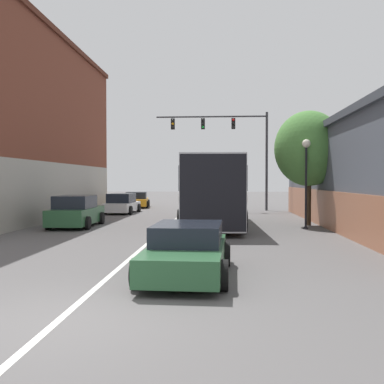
{
  "coord_description": "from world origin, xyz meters",
  "views": [
    {
      "loc": [
        2.57,
        -6.88,
        2.23
      ],
      "look_at": [
        1.25,
        13.83,
        1.69
      ],
      "focal_mm": 42.0,
      "sensor_mm": 36.0,
      "label": 1
    }
  ],
  "objects_px": {
    "parked_car_left_mid": "(137,200)",
    "street_tree_near": "(309,149)",
    "street_lamp": "(306,169)",
    "hatchback_foreground": "(187,251)",
    "parked_car_left_near": "(76,212)",
    "traffic_signal_gantry": "(231,138)",
    "parked_car_left_far": "(122,204)",
    "bus": "(211,188)"
  },
  "relations": [
    {
      "from": "bus",
      "to": "parked_car_left_mid",
      "type": "relative_size",
      "value": 2.28
    },
    {
      "from": "bus",
      "to": "hatchback_foreground",
      "type": "relative_size",
      "value": 2.4
    },
    {
      "from": "parked_car_left_mid",
      "to": "traffic_signal_gantry",
      "type": "xyz_separation_m",
      "value": [
        7.65,
        -3.24,
        4.75
      ]
    },
    {
      "from": "bus",
      "to": "parked_car_left_far",
      "type": "distance_m",
      "value": 10.15
    },
    {
      "from": "street_lamp",
      "to": "bus",
      "type": "bearing_deg",
      "value": 164.68
    },
    {
      "from": "parked_car_left_far",
      "to": "street_tree_near",
      "type": "relative_size",
      "value": 0.76
    },
    {
      "from": "parked_car_left_far",
      "to": "street_lamp",
      "type": "xyz_separation_m",
      "value": [
        10.59,
        -9.12,
        2.12
      ]
    },
    {
      "from": "bus",
      "to": "parked_car_left_far",
      "type": "relative_size",
      "value": 2.43
    },
    {
      "from": "parked_car_left_mid",
      "to": "parked_car_left_far",
      "type": "relative_size",
      "value": 1.07
    },
    {
      "from": "hatchback_foreground",
      "to": "street_tree_near",
      "type": "relative_size",
      "value": 0.77
    },
    {
      "from": "parked_car_left_mid",
      "to": "parked_car_left_far",
      "type": "height_order",
      "value": "parked_car_left_far"
    },
    {
      "from": "parked_car_left_near",
      "to": "street_tree_near",
      "type": "xyz_separation_m",
      "value": [
        11.23,
        1.31,
        3.08
      ]
    },
    {
      "from": "street_lamp",
      "to": "street_tree_near",
      "type": "relative_size",
      "value": 0.73
    },
    {
      "from": "hatchback_foreground",
      "to": "street_lamp",
      "type": "height_order",
      "value": "street_lamp"
    },
    {
      "from": "parked_car_left_mid",
      "to": "street_tree_near",
      "type": "relative_size",
      "value": 0.81
    },
    {
      "from": "parked_car_left_far",
      "to": "street_tree_near",
      "type": "bearing_deg",
      "value": -123.16
    },
    {
      "from": "traffic_signal_gantry",
      "to": "parked_car_left_far",
      "type": "bearing_deg",
      "value": -156.17
    },
    {
      "from": "parked_car_left_far",
      "to": "hatchback_foreground",
      "type": "bearing_deg",
      "value": -161.74
    },
    {
      "from": "parked_car_left_near",
      "to": "parked_car_left_mid",
      "type": "relative_size",
      "value": 0.95
    },
    {
      "from": "parked_car_left_far",
      "to": "street_tree_near",
      "type": "xyz_separation_m",
      "value": [
        10.99,
        -7.59,
        3.15
      ]
    },
    {
      "from": "parked_car_left_near",
      "to": "traffic_signal_gantry",
      "type": "bearing_deg",
      "value": -33.77
    },
    {
      "from": "parked_car_left_mid",
      "to": "traffic_signal_gantry",
      "type": "distance_m",
      "value": 9.58
    },
    {
      "from": "parked_car_left_near",
      "to": "traffic_signal_gantry",
      "type": "height_order",
      "value": "traffic_signal_gantry"
    },
    {
      "from": "street_lamp",
      "to": "street_tree_near",
      "type": "bearing_deg",
      "value": 75.09
    },
    {
      "from": "parked_car_left_mid",
      "to": "traffic_signal_gantry",
      "type": "relative_size",
      "value": 0.55
    },
    {
      "from": "street_lamp",
      "to": "parked_car_left_mid",
      "type": "bearing_deg",
      "value": 124.64
    },
    {
      "from": "hatchback_foreground",
      "to": "parked_car_left_near",
      "type": "xyz_separation_m",
      "value": [
        -6.14,
        10.65,
        0.12
      ]
    },
    {
      "from": "parked_car_left_near",
      "to": "parked_car_left_far",
      "type": "height_order",
      "value": "parked_car_left_near"
    },
    {
      "from": "parked_car_left_mid",
      "to": "street_lamp",
      "type": "relative_size",
      "value": 1.11
    },
    {
      "from": "parked_car_left_near",
      "to": "traffic_signal_gantry",
      "type": "relative_size",
      "value": 0.53
    },
    {
      "from": "parked_car_left_mid",
      "to": "street_tree_near",
      "type": "xyz_separation_m",
      "value": [
        11.22,
        -14.12,
        3.18
      ]
    },
    {
      "from": "bus",
      "to": "parked_car_left_far",
      "type": "height_order",
      "value": "bus"
    },
    {
      "from": "parked_car_left_near",
      "to": "street_tree_near",
      "type": "relative_size",
      "value": 0.77
    },
    {
      "from": "parked_car_left_near",
      "to": "street_lamp",
      "type": "bearing_deg",
      "value": -92.74
    },
    {
      "from": "parked_car_left_mid",
      "to": "traffic_signal_gantry",
      "type": "bearing_deg",
      "value": -120.14
    },
    {
      "from": "street_lamp",
      "to": "parked_car_left_near",
      "type": "bearing_deg",
      "value": 178.84
    },
    {
      "from": "bus",
      "to": "street_lamp",
      "type": "distance_m",
      "value": 4.62
    },
    {
      "from": "street_lamp",
      "to": "street_tree_near",
      "type": "xyz_separation_m",
      "value": [
        0.41,
        1.53,
        1.04
      ]
    },
    {
      "from": "parked_car_left_mid",
      "to": "street_tree_near",
      "type": "bearing_deg",
      "value": -148.72
    },
    {
      "from": "street_tree_near",
      "to": "street_lamp",
      "type": "bearing_deg",
      "value": -104.91
    },
    {
      "from": "bus",
      "to": "hatchback_foreground",
      "type": "xyz_separation_m",
      "value": [
        -0.32,
        -11.63,
        -1.27
      ]
    },
    {
      "from": "parked_car_left_mid",
      "to": "parked_car_left_near",
      "type": "bearing_deg",
      "value": 172.75
    }
  ]
}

